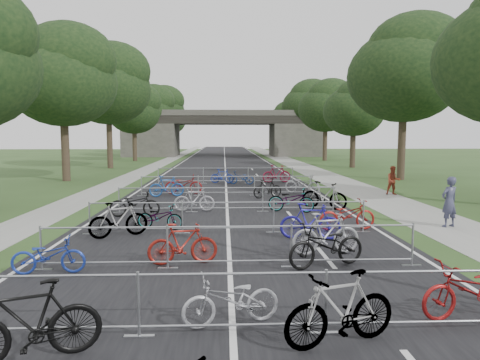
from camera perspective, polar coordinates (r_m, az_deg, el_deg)
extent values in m
cube|color=black|center=(53.24, -2.03, 2.46)|extent=(11.00, 140.00, 0.01)
cube|color=gray|center=(53.86, 6.52, 2.46)|extent=(3.00, 140.00, 0.01)
cube|color=gray|center=(53.75, -10.05, 2.40)|extent=(2.00, 140.00, 0.01)
cube|color=silver|center=(53.24, -2.03, 2.45)|extent=(0.12, 140.00, 0.00)
cube|color=#413F3A|center=(69.09, -11.69, 5.22)|extent=(8.00, 8.00, 5.00)
cube|color=#413F3A|center=(69.13, 7.55, 5.29)|extent=(8.00, 8.00, 5.00)
cube|color=black|center=(68.18, -2.08, 7.94)|extent=(30.00, 8.00, 1.20)
cube|color=#413F3A|center=(64.43, -2.08, 8.94)|extent=(30.00, 0.40, 0.90)
cube|color=#413F3A|center=(72.02, -2.09, 8.63)|extent=(30.00, 0.40, 0.90)
cylinder|color=#33261C|center=(33.16, -22.27, 3.95)|extent=(0.56, 0.56, 4.72)
ellipsoid|color=black|center=(33.36, -22.59, 11.92)|extent=(7.56, 7.56, 6.20)
sphere|color=black|center=(32.89, -22.00, 14.69)|extent=(6.05, 6.05, 6.05)
sphere|color=black|center=(33.91, -23.03, 10.19)|extent=(4.91, 4.91, 4.91)
cylinder|color=#33261C|center=(33.81, 20.75, 4.36)|extent=(0.56, 0.56, 5.11)
ellipsoid|color=black|center=(34.07, 21.07, 12.81)|extent=(8.18, 8.18, 6.70)
sphere|color=black|center=(34.10, 22.49, 15.53)|extent=(6.54, 6.54, 6.54)
sphere|color=black|center=(34.23, 19.89, 11.10)|extent=(5.31, 5.31, 5.31)
cylinder|color=#33261C|center=(44.62, -16.99, 4.88)|extent=(0.56, 0.56, 5.25)
ellipsoid|color=black|center=(44.84, -17.20, 11.47)|extent=(8.40, 8.40, 6.89)
sphere|color=black|center=(44.41, -16.67, 13.72)|extent=(6.72, 6.72, 6.72)
sphere|color=black|center=(45.36, -17.61, 10.06)|extent=(5.46, 5.46, 5.46)
cylinder|color=#33261C|center=(45.12, 14.79, 4.07)|extent=(0.56, 0.56, 3.85)
ellipsoid|color=black|center=(45.16, 14.92, 8.85)|extent=(6.16, 6.16, 5.05)
sphere|color=black|center=(44.95, 15.90, 10.42)|extent=(4.93, 4.93, 4.93)
sphere|color=black|center=(45.47, 14.10, 7.88)|extent=(4.00, 4.00, 4.00)
cylinder|color=#33261C|center=(56.31, -13.86, 4.61)|extent=(0.56, 0.56, 4.20)
ellipsoid|color=black|center=(56.38, -13.97, 8.80)|extent=(6.72, 6.72, 5.51)
sphere|color=black|center=(55.86, -13.50, 10.22)|extent=(5.38, 5.38, 5.38)
sphere|color=black|center=(56.93, -14.34, 7.91)|extent=(4.37, 4.37, 4.37)
cylinder|color=#33261C|center=(56.70, 11.26, 4.82)|extent=(0.56, 0.56, 4.48)
ellipsoid|color=black|center=(56.78, 11.35, 9.26)|extent=(7.17, 7.17, 5.88)
sphere|color=black|center=(56.55, 12.11, 10.71)|extent=(5.73, 5.73, 5.73)
sphere|color=black|center=(57.11, 10.73, 8.35)|extent=(4.66, 4.66, 4.66)
cylinder|color=#33261C|center=(68.10, -11.83, 5.09)|extent=(0.56, 0.56, 4.72)
ellipsoid|color=black|center=(68.20, -11.91, 8.98)|extent=(7.56, 7.56, 6.20)
sphere|color=black|center=(67.71, -11.50, 10.30)|extent=(6.05, 6.05, 6.05)
sphere|color=black|center=(68.73, -12.24, 8.16)|extent=(4.91, 4.91, 4.91)
cylinder|color=#33261C|center=(68.42, 8.93, 5.31)|extent=(0.56, 0.56, 5.11)
ellipsoid|color=black|center=(68.55, 9.00, 9.50)|extent=(8.18, 8.18, 6.70)
sphere|color=black|center=(68.30, 9.61, 10.88)|extent=(6.54, 6.54, 6.54)
sphere|color=black|center=(68.89, 8.49, 8.64)|extent=(5.31, 5.31, 5.31)
cylinder|color=#33261C|center=(79.96, -10.39, 5.42)|extent=(0.56, 0.56, 5.25)
ellipsoid|color=black|center=(80.08, -10.46, 9.11)|extent=(8.40, 8.40, 6.89)
sphere|color=black|center=(79.61, -10.10, 10.34)|extent=(6.72, 6.72, 6.72)
sphere|color=black|center=(80.59, -10.75, 8.33)|extent=(5.46, 5.46, 5.46)
cylinder|color=#33261C|center=(80.24, 7.28, 4.98)|extent=(0.56, 0.56, 3.85)
ellipsoid|color=black|center=(80.26, 7.31, 7.67)|extent=(6.16, 6.16, 5.05)
sphere|color=black|center=(79.92, 7.81, 8.55)|extent=(4.93, 4.93, 4.93)
sphere|color=black|center=(80.66, 6.89, 7.12)|extent=(4.00, 4.00, 4.00)
cylinder|color=#33261C|center=(91.86, -9.32, 5.18)|extent=(0.56, 0.56, 4.20)
ellipsoid|color=black|center=(91.89, -9.36, 7.74)|extent=(6.72, 6.72, 5.51)
sphere|color=black|center=(91.38, -9.04, 8.60)|extent=(5.38, 5.38, 5.38)
sphere|color=black|center=(92.43, -9.63, 7.21)|extent=(4.37, 4.37, 4.37)
cylinder|color=#33261C|center=(92.09, 6.05, 5.31)|extent=(0.56, 0.56, 4.48)
ellipsoid|color=black|center=(92.15, 6.08, 8.04)|extent=(7.17, 7.17, 5.88)
sphere|color=black|center=(91.80, 6.51, 8.94)|extent=(5.73, 5.73, 5.73)
sphere|color=black|center=(92.54, 5.72, 7.48)|extent=(4.66, 4.66, 4.66)
cylinder|color=#989BA0|center=(7.11, -0.97, -12.38)|extent=(9.20, 0.04, 0.04)
cylinder|color=#989BA0|center=(7.43, -0.96, -18.77)|extent=(9.20, 0.04, 0.04)
cylinder|color=#989BA0|center=(7.41, -13.38, -15.88)|extent=(0.05, 0.05, 1.10)
cube|color=#989BA0|center=(7.63, -13.28, -19.61)|extent=(0.50, 0.08, 0.03)
cylinder|color=#989BA0|center=(7.47, 11.34, -15.66)|extent=(0.05, 0.05, 1.10)
cube|color=#989BA0|center=(7.68, 11.26, -19.37)|extent=(0.50, 0.08, 0.03)
cylinder|color=#989BA0|center=(10.58, -1.39, -6.23)|extent=(9.20, 0.04, 0.04)
cylinder|color=#989BA0|center=(10.80, -1.37, -10.74)|extent=(9.20, 0.04, 0.04)
cylinder|color=#989BA0|center=(11.59, -25.01, -8.25)|extent=(0.05, 0.05, 1.10)
cube|color=#989BA0|center=(11.73, -24.90, -10.79)|extent=(0.50, 0.08, 0.03)
cylinder|color=#989BA0|center=(10.79, -9.65, -8.80)|extent=(0.05, 0.05, 1.10)
cube|color=#989BA0|center=(10.94, -9.60, -11.52)|extent=(0.50, 0.08, 0.03)
cylinder|color=#989BA0|center=(10.83, 6.86, -8.71)|extent=(0.05, 0.05, 1.10)
cube|color=#989BA0|center=(10.98, 6.82, -11.41)|extent=(0.50, 0.08, 0.03)
cylinder|color=#989BA0|center=(11.70, 22.01, -7.99)|extent=(0.05, 0.05, 1.10)
cube|color=#989BA0|center=(11.84, 21.90, -10.51)|extent=(0.50, 0.08, 0.03)
cylinder|color=#989BA0|center=(14.32, -1.60, -3.01)|extent=(9.20, 0.04, 0.04)
cylinder|color=#989BA0|center=(14.48, -1.59, -6.41)|extent=(9.20, 0.04, 0.04)
cylinder|color=#989BA0|center=(15.08, -19.42, -4.82)|extent=(0.05, 0.05, 1.10)
cube|color=#989BA0|center=(15.19, -19.34, -6.80)|extent=(0.50, 0.08, 0.03)
cylinder|color=#989BA0|center=(14.47, -7.70, -4.97)|extent=(0.05, 0.05, 1.10)
cube|color=#989BA0|center=(14.58, -7.67, -7.04)|extent=(0.50, 0.08, 0.03)
cylinder|color=#989BA0|center=(14.50, 4.50, -4.91)|extent=(0.05, 0.05, 1.10)
cube|color=#989BA0|center=(14.61, 4.48, -6.97)|extent=(0.50, 0.08, 0.03)
cylinder|color=#989BA0|center=(15.17, 16.12, -4.65)|extent=(0.05, 0.05, 1.10)
cube|color=#989BA0|center=(15.27, 16.07, -6.63)|extent=(0.50, 0.08, 0.03)
cylinder|color=#989BA0|center=(18.28, -1.73, -1.05)|extent=(9.20, 0.04, 0.04)
cylinder|color=#989BA0|center=(18.41, -1.72, -3.73)|extent=(9.20, 0.04, 0.04)
cylinder|color=#989BA0|center=(18.88, -15.83, -2.58)|extent=(0.05, 0.05, 1.10)
cube|color=#989BA0|center=(18.97, -15.79, -4.18)|extent=(0.50, 0.08, 0.03)
cylinder|color=#989BA0|center=(18.40, -6.51, -2.61)|extent=(0.05, 0.05, 1.10)
cube|color=#989BA0|center=(18.49, -6.49, -4.25)|extent=(0.50, 0.08, 0.03)
cylinder|color=#989BA0|center=(18.42, 3.06, -2.57)|extent=(0.05, 0.05, 1.10)
cube|color=#989BA0|center=(18.51, 3.05, -4.20)|extent=(0.50, 0.08, 0.03)
cylinder|color=#989BA0|center=(18.95, 12.34, -2.46)|extent=(0.05, 0.05, 1.10)
cube|color=#989BA0|center=(19.04, 12.30, -4.05)|extent=(0.50, 0.08, 0.03)
cylinder|color=#989BA0|center=(23.25, -1.83, 0.47)|extent=(9.20, 0.04, 0.04)
cylinder|color=#989BA0|center=(23.35, -1.82, -1.66)|extent=(9.20, 0.04, 0.04)
cylinder|color=#989BA0|center=(23.73, -13.00, -0.79)|extent=(0.05, 0.05, 1.10)
cube|color=#989BA0|center=(23.80, -12.97, -2.07)|extent=(0.50, 0.08, 0.03)
cylinder|color=#989BA0|center=(23.35, -5.59, -0.77)|extent=(0.05, 0.05, 1.10)
cube|color=#989BA0|center=(23.42, -5.57, -2.07)|extent=(0.50, 0.08, 0.03)
cylinder|color=#989BA0|center=(23.36, 1.94, -0.74)|extent=(0.05, 0.05, 1.10)
cube|color=#989BA0|center=(23.43, 1.94, -2.04)|extent=(0.50, 0.08, 0.03)
cylinder|color=#989BA0|center=(23.78, 9.33, -0.70)|extent=(0.05, 0.05, 1.10)
cube|color=#989BA0|center=(23.85, 9.31, -1.98)|extent=(0.50, 0.08, 0.03)
cylinder|color=#989BA0|center=(29.23, -1.90, 1.60)|extent=(9.20, 0.04, 0.04)
cylinder|color=#989BA0|center=(29.31, -1.89, -0.10)|extent=(9.20, 0.04, 0.04)
cylinder|color=#989BA0|center=(29.61, -10.83, 0.58)|extent=(0.05, 0.05, 1.10)
cube|color=#989BA0|center=(29.66, -10.81, -0.45)|extent=(0.50, 0.08, 0.03)
cylinder|color=#989BA0|center=(29.30, -4.90, 0.61)|extent=(0.05, 0.05, 1.10)
cube|color=#989BA0|center=(29.36, -4.89, -0.43)|extent=(0.50, 0.08, 0.03)
cylinder|color=#989BA0|center=(29.32, 1.10, 0.63)|extent=(0.05, 0.05, 1.10)
cube|color=#989BA0|center=(29.37, 1.10, -0.41)|extent=(0.50, 0.08, 0.03)
cylinder|color=#989BA0|center=(29.65, 7.03, 0.65)|extent=(0.05, 0.05, 1.10)
cube|color=#989BA0|center=(29.71, 7.02, -0.38)|extent=(0.50, 0.08, 0.03)
imported|color=black|center=(7.15, -26.33, -16.71)|extent=(2.08, 1.25, 1.21)
imported|color=#A6A7AD|center=(7.66, -1.14, -15.74)|extent=(1.83, 1.03, 0.91)
imported|color=#989BA0|center=(7.14, 13.26, -16.42)|extent=(2.03, 1.12, 1.18)
imported|color=maroon|center=(8.93, 28.56, -12.81)|extent=(2.09, 1.05, 1.05)
imported|color=navy|center=(11.23, -24.17, -9.22)|extent=(1.75, 0.78, 0.89)
imported|color=maroon|center=(11.07, -7.65, -8.49)|extent=(1.83, 0.77, 1.07)
imported|color=black|center=(10.96, 11.54, -8.55)|extent=(2.26, 1.44, 1.12)
imported|color=#95969C|center=(12.03, 11.40, -7.09)|extent=(2.04, 0.91, 1.18)
imported|color=#989BA0|center=(14.37, -15.89, -5.13)|extent=(1.94, 1.36, 1.15)
imported|color=#989BA0|center=(15.26, -10.63, -4.89)|extent=(1.75, 0.95, 0.87)
imported|color=navy|center=(13.70, 9.37, -5.51)|extent=(1.99, 0.87, 1.16)
imported|color=maroon|center=(15.29, 14.09, -4.58)|extent=(2.11, 0.99, 1.07)
imported|color=black|center=(17.77, -13.87, -3.11)|extent=(2.04, 0.77, 1.06)
imported|color=#A3A1A8|center=(18.55, -6.12, -2.60)|extent=(1.76, 0.51, 1.06)
imported|color=#989BA0|center=(18.46, 6.84, -2.67)|extent=(2.10, 1.21, 1.04)
imported|color=#989BA0|center=(19.28, 11.16, -2.07)|extent=(2.06, 1.59, 1.24)
imported|color=#1B4894|center=(23.19, -9.76, -0.86)|extent=(1.92, 0.88, 1.11)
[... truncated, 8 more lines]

